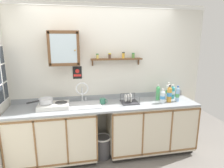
% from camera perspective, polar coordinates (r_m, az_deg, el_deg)
% --- Properties ---
extents(floor, '(6.11, 6.11, 0.00)m').
position_cam_1_polar(floor, '(3.35, -0.76, -23.07)').
color(floor, slate).
rests_on(floor, ground).
extents(back_wall, '(3.71, 0.07, 2.56)m').
position_cam_1_polar(back_wall, '(3.40, -2.79, 1.50)').
color(back_wall, silver).
rests_on(back_wall, ground).
extents(lower_cabinet_run, '(1.36, 0.63, 0.90)m').
position_cam_1_polar(lower_cabinet_run, '(3.36, -16.95, -14.46)').
color(lower_cabinet_run, black).
rests_on(lower_cabinet_run, ground).
extents(lower_cabinet_run_right, '(1.51, 0.63, 0.90)m').
position_cam_1_polar(lower_cabinet_run_right, '(3.57, 11.17, -12.37)').
color(lower_cabinet_run_right, black).
rests_on(lower_cabinet_run_right, ground).
extents(countertop, '(3.07, 0.65, 0.03)m').
position_cam_1_polar(countertop, '(3.19, -1.82, -6.34)').
color(countertop, gray).
rests_on(countertop, lower_cabinet_run).
extents(backsplash, '(3.07, 0.02, 0.08)m').
position_cam_1_polar(backsplash, '(3.45, -2.64, -3.84)').
color(backsplash, gray).
rests_on(backsplash, countertop).
extents(sink, '(0.51, 0.43, 0.48)m').
position_cam_1_polar(sink, '(3.19, -8.11, -6.19)').
color(sink, silver).
rests_on(sink, countertop).
extents(hot_plate_stove, '(0.47, 0.33, 0.07)m').
position_cam_1_polar(hot_plate_stove, '(3.16, -16.95, -6.13)').
color(hot_plate_stove, silver).
rests_on(hot_plate_stove, countertop).
extents(saucepan, '(0.36, 0.26, 0.08)m').
position_cam_1_polar(saucepan, '(3.17, -19.13, -4.69)').
color(saucepan, silver).
rests_on(saucepan, hot_plate_stove).
extents(bottle_detergent_teal_0, '(0.08, 0.08, 0.25)m').
position_cam_1_polar(bottle_detergent_teal_0, '(3.63, 17.54, -2.31)').
color(bottle_detergent_teal_0, teal).
rests_on(bottle_detergent_teal_0, countertop).
extents(bottle_juice_amber_1, '(0.08, 0.08, 0.29)m').
position_cam_1_polar(bottle_juice_amber_1, '(3.41, 16.66, -2.91)').
color(bottle_juice_amber_1, gold).
rests_on(bottle_juice_amber_1, countertop).
extents(bottle_soda_green_2, '(0.07, 0.07, 0.27)m').
position_cam_1_polar(bottle_soda_green_2, '(3.48, 13.48, -2.62)').
color(bottle_soda_green_2, '#4CB266').
rests_on(bottle_soda_green_2, countertop).
extents(bottle_opaque_white_3, '(0.08, 0.08, 0.31)m').
position_cam_1_polar(bottle_opaque_white_3, '(3.55, 16.30, -2.11)').
color(bottle_opaque_white_3, white).
rests_on(bottle_opaque_white_3, countertop).
extents(bottle_water_clear_4, '(0.08, 0.08, 0.24)m').
position_cam_1_polar(bottle_water_clear_4, '(3.33, 14.82, -3.63)').
color(bottle_water_clear_4, silver).
rests_on(bottle_water_clear_4, countertop).
extents(bottle_water_blue_5, '(0.07, 0.07, 0.27)m').
position_cam_1_polar(bottle_water_blue_5, '(3.49, 18.88, -2.93)').
color(bottle_water_blue_5, '#8CB7E0').
rests_on(bottle_water_blue_5, countertop).
extents(dish_rack, '(0.28, 0.27, 0.16)m').
position_cam_1_polar(dish_rack, '(3.27, 5.11, -4.93)').
color(dish_rack, '#333338').
rests_on(dish_rack, countertop).
extents(mug, '(0.12, 0.09, 0.09)m').
position_cam_1_polar(mug, '(3.20, -2.75, -5.08)').
color(mug, '#337259').
rests_on(mug, countertop).
extents(wall_cabinet, '(0.47, 0.32, 0.52)m').
position_cam_1_polar(wall_cabinet, '(3.13, -14.04, 10.29)').
color(wall_cabinet, brown).
extents(spice_shelf, '(0.88, 0.14, 0.23)m').
position_cam_1_polar(spice_shelf, '(3.30, 1.48, 7.60)').
color(spice_shelf, brown).
extents(warning_sign, '(0.15, 0.01, 0.21)m').
position_cam_1_polar(warning_sign, '(3.32, -10.28, 3.34)').
color(warning_sign, black).
extents(trash_bin, '(0.30, 0.30, 0.38)m').
position_cam_1_polar(trash_bin, '(3.44, -2.82, -17.99)').
color(trash_bin, '#4C4C51').
rests_on(trash_bin, ground).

